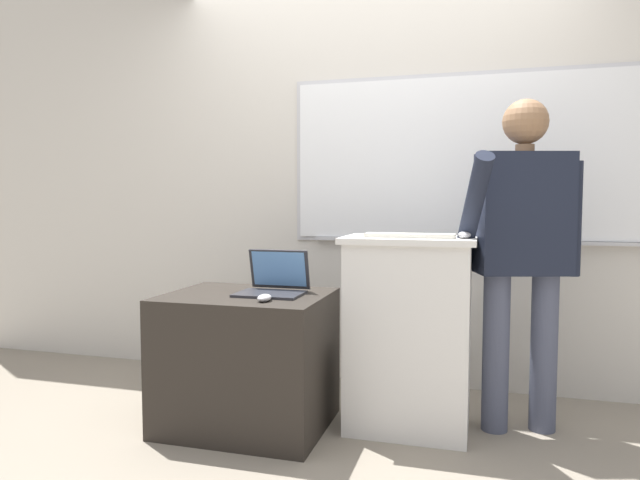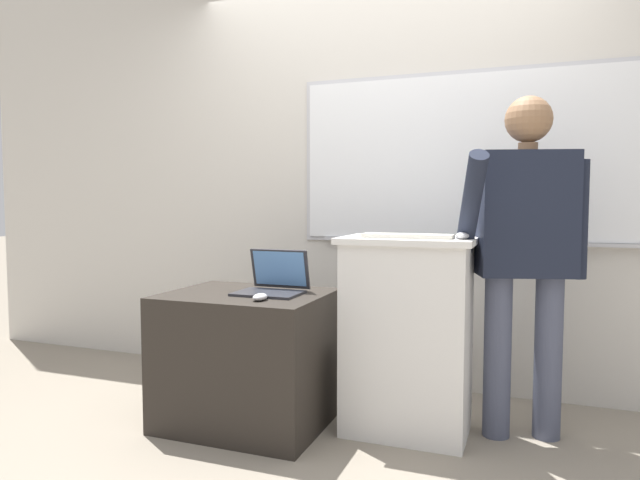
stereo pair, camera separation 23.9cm
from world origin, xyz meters
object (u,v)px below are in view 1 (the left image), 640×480
at_px(person_presenter, 523,241).
at_px(computer_mouse_by_keyboard, 464,235).
at_px(lectern_podium, 408,333).
at_px(side_desk, 247,360).
at_px(wireless_keyboard, 410,235).
at_px(computer_mouse_by_laptop, 264,298).
at_px(laptop, 274,282).

xyz_separation_m(person_presenter, computer_mouse_by_keyboard, (-0.27, -0.18, 0.04)).
distance_m(lectern_podium, person_presenter, 0.72).
xyz_separation_m(lectern_podium, side_desk, (-0.80, -0.18, -0.15)).
bearing_deg(wireless_keyboard, person_presenter, 19.51).
relative_size(wireless_keyboard, computer_mouse_by_laptop, 4.32).
bearing_deg(computer_mouse_by_laptop, wireless_keyboard, 25.31).
xyz_separation_m(side_desk, wireless_keyboard, (0.80, 0.12, 0.64)).
bearing_deg(computer_mouse_by_laptop, laptop, 99.18).
relative_size(laptop, computer_mouse_by_keyboard, 3.26).
bearing_deg(person_presenter, computer_mouse_by_keyboard, -162.50).
height_order(person_presenter, computer_mouse_by_laptop, person_presenter).
distance_m(computer_mouse_by_laptop, computer_mouse_by_keyboard, 0.99).
distance_m(person_presenter, wireless_keyboard, 0.56).
bearing_deg(lectern_podium, side_desk, -167.39).
height_order(lectern_podium, computer_mouse_by_keyboard, computer_mouse_by_keyboard).
relative_size(lectern_podium, laptop, 2.99).
xyz_separation_m(computer_mouse_by_laptop, computer_mouse_by_keyboard, (0.90, 0.31, 0.29)).
xyz_separation_m(lectern_podium, computer_mouse_by_laptop, (-0.63, -0.36, 0.21)).
bearing_deg(side_desk, wireless_keyboard, 8.80).
bearing_deg(computer_mouse_by_laptop, computer_mouse_by_keyboard, 18.91).
bearing_deg(lectern_podium, computer_mouse_by_keyboard, -10.31).
bearing_deg(computer_mouse_by_laptop, person_presenter, 22.73).
relative_size(person_presenter, wireless_keyboard, 3.81).
height_order(lectern_podium, wireless_keyboard, wireless_keyboard).
distance_m(person_presenter, computer_mouse_by_laptop, 1.29).
bearing_deg(laptop, person_presenter, 11.84).
relative_size(side_desk, computer_mouse_by_keyboard, 8.10).
bearing_deg(computer_mouse_by_laptop, side_desk, 133.14).
bearing_deg(laptop, lectern_podium, 10.07).
bearing_deg(lectern_podium, laptop, -169.93).
relative_size(lectern_podium, computer_mouse_by_laptop, 9.74).
distance_m(wireless_keyboard, computer_mouse_by_keyboard, 0.26).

